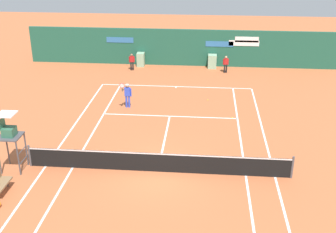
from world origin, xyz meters
The scene contains 9 objects.
ground_plane centered at (0.00, 0.58, 0.00)m, with size 80.00×80.00×0.01m.
tennis_net centered at (0.00, 0.00, 0.51)m, with size 12.10×0.10×1.07m.
sponsor_back_wall centered at (0.00, 16.97, 1.43)m, with size 25.00×1.02×2.95m.
umpire_chair centered at (-6.62, -0.38, 1.82)m, with size 1.00×1.00×2.80m.
player_on_baseline centered at (-2.73, 7.54, 0.92)m, with size 0.62×0.63×1.76m.
ball_kid_centre_post centered at (-3.76, 15.25, 0.77)m, with size 0.44×0.23×1.34m.
ball_kid_right_post centered at (3.58, 15.25, 0.77)m, with size 0.44×0.22×1.34m.
tennis_ball_by_sideline centered at (2.25, 9.20, 0.03)m, with size 0.07×0.07×0.07m, color #CCE033.
tennis_ball_near_service_line centered at (3.69, 6.44, 0.03)m, with size 0.07×0.07×0.07m, color #CCE033.
Camera 1 is at (1.98, -16.82, 10.14)m, focal length 45.63 mm.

